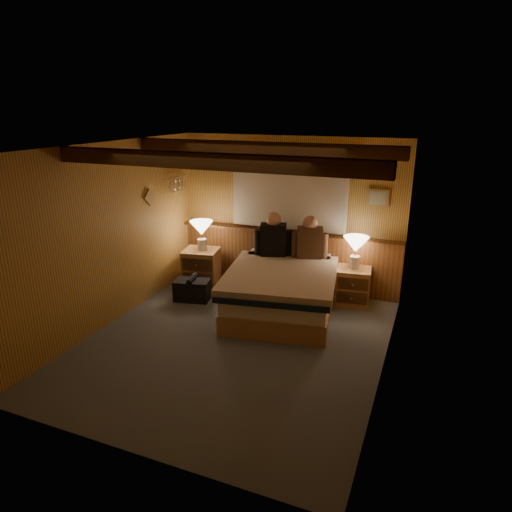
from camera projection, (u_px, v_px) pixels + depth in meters
The scene contains 19 objects.
floor at pixel (236, 341), 5.75m from camera, with size 4.20×4.20×0.00m, color #4E545D.
ceiling at pixel (232, 147), 5.00m from camera, with size 4.20×4.20×0.00m, color #BC8246.
wall_back at pixel (289, 214), 7.22m from camera, with size 3.60×3.60×0.00m, color gold.
wall_left at pixel (110, 235), 6.02m from camera, with size 4.20×4.20×0.00m, color gold.
wall_right at pixel (392, 271), 4.73m from camera, with size 4.20×4.20×0.00m, color gold.
wall_front at pixel (121, 327), 3.53m from camera, with size 3.60×3.60×0.00m, color gold.
wainscot at pixel (287, 257), 7.39m from camera, with size 3.60×0.23×0.94m.
curtain_window at pixel (289, 194), 7.06m from camera, with size 2.18×0.09×1.11m.
ceiling_beams at pixel (238, 154), 5.16m from camera, with size 3.60×1.65×0.16m.
coat_rail at pixel (177, 182), 7.23m from camera, with size 0.05×0.55×0.24m.
framed_print at pixel (378, 198), 6.61m from camera, with size 0.30×0.04×0.25m.
bed at pixel (282, 290), 6.46m from camera, with size 1.76×2.12×0.65m.
nightstand_left at pixel (202, 267), 7.48m from camera, with size 0.63×0.59×0.60m.
nightstand_right at pixel (353, 286), 6.81m from camera, with size 0.54×0.50×0.54m.
lamp_left at pixel (202, 230), 7.28m from camera, with size 0.37×0.37×0.48m.
lamp_right at pixel (356, 246), 6.65m from camera, with size 0.37×0.37×0.48m.
person_left at pixel (273, 237), 6.91m from camera, with size 0.55×0.33×0.70m.
person_right at pixel (310, 240), 6.80m from camera, with size 0.53×0.32×0.67m.
duffel_bag at pixel (192, 289), 6.94m from camera, with size 0.58×0.42×0.38m.
Camera 1 is at (2.16, -4.65, 2.84)m, focal length 32.00 mm.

